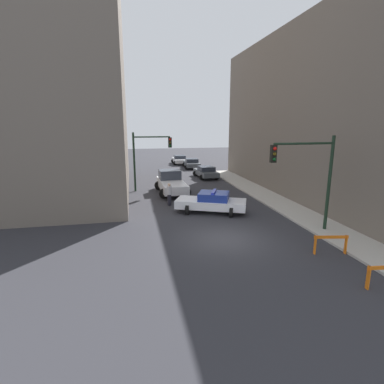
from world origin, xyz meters
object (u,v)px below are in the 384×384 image
traffic_light_near (311,170)px  white_truck (171,183)px  police_car (212,202)px  pedestrian_crossing (169,194)px  parked_car_mid (192,163)px  barrier_mid (331,241)px  traffic_light_far (147,153)px  parked_car_far (180,160)px  parked_car_near (206,172)px

traffic_light_near → white_truck: traffic_light_near is taller
traffic_light_near → police_car: traffic_light_near is taller
pedestrian_crossing → police_car: bearing=-150.1°
parked_car_mid → barrier_mid: bearing=-85.2°
traffic_light_near → pedestrian_crossing: size_ratio=3.13×
traffic_light_far → white_truck: traffic_light_far is taller
police_car → parked_car_mid: (2.84, 20.87, -0.05)m
white_truck → barrier_mid: white_truck is taller
traffic_light_far → white_truck: bearing=-32.5°
traffic_light_near → parked_car_far: (-2.24, 30.21, -2.86)m
traffic_light_near → traffic_light_far: size_ratio=1.00×
white_truck → traffic_light_far: bearing=145.8°
traffic_light_near → white_truck: 13.08m
barrier_mid → parked_car_near: bearing=92.0°
parked_car_mid → parked_car_far: 4.62m
traffic_light_far → pedestrian_crossing: traffic_light_far is taller
white_truck → pedestrian_crossing: bearing=-101.3°
barrier_mid → pedestrian_crossing: bearing=122.0°
traffic_light_near → parked_car_mid: (-1.31, 25.68, -2.86)m
white_truck → parked_car_mid: (4.73, 14.39, -0.23)m
traffic_light_near → parked_car_near: 18.18m
parked_car_far → traffic_light_far: bearing=-107.1°
white_truck → pedestrian_crossing: 4.17m
traffic_light_near → traffic_light_far: (-8.03, 12.56, -0.13)m
pedestrian_crossing → parked_car_mid: bearing=-34.0°
barrier_mid → parked_car_mid: bearing=91.6°
white_truck → police_car: bearing=-75.4°
traffic_light_far → parked_car_far: size_ratio=1.20×
white_truck → parked_car_mid: 15.15m
parked_car_mid → police_car: bearing=-94.5°
traffic_light_near → parked_car_far: traffic_light_near is taller
parked_car_far → pedestrian_crossing: 23.46m
traffic_light_near → police_car: size_ratio=1.03×
parked_car_mid → parked_car_far: bearing=104.8°
traffic_light_near → traffic_light_far: 14.91m
traffic_light_near → police_car: (-4.15, 4.81, -2.81)m
parked_car_mid → barrier_mid: (0.80, -28.48, -0.06)m
barrier_mid → traffic_light_far: bearing=116.1°
traffic_light_near → parked_car_mid: bearing=92.9°
traffic_light_near → parked_car_mid: traffic_light_near is taller
parked_car_mid → parked_car_far: same height
parked_car_mid → traffic_light_far: bearing=-113.9°
pedestrian_crossing → traffic_light_far: bearing=-4.1°
parked_car_near → pedestrian_crossing: pedestrian_crossing is taller
traffic_light_near → parked_car_near: traffic_light_near is taller
traffic_light_near → pedestrian_crossing: bearing=133.2°
police_car → white_truck: (-1.90, 6.49, 0.18)m
traffic_light_far → parked_car_mid: size_ratio=1.18×
police_car → white_truck: 6.76m
parked_car_near → police_car: bearing=-105.8°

